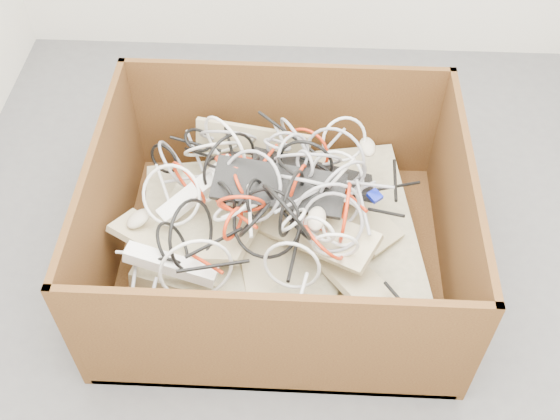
{
  "coord_description": "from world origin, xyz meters",
  "views": [
    {
      "loc": [
        -0.06,
        -1.47,
        2.11
      ],
      "look_at": [
        -0.13,
        0.1,
        0.3
      ],
      "focal_mm": 42.98,
      "sensor_mm": 36.0,
      "label": 1
    }
  ],
  "objects_px": {
    "power_strip_left": "(198,190)",
    "power_strip_right": "(171,264)",
    "vga_plug": "(375,196)",
    "cardboard_box": "(275,242)"
  },
  "relations": [
    {
      "from": "vga_plug",
      "to": "power_strip_right",
      "type": "bearing_deg",
      "value": -103.67
    },
    {
      "from": "cardboard_box",
      "to": "vga_plug",
      "type": "relative_size",
      "value": 28.42
    },
    {
      "from": "cardboard_box",
      "to": "vga_plug",
      "type": "distance_m",
      "value": 0.42
    },
    {
      "from": "power_strip_left",
      "to": "vga_plug",
      "type": "height_order",
      "value": "power_strip_left"
    },
    {
      "from": "cardboard_box",
      "to": "power_strip_left",
      "type": "height_order",
      "value": "cardboard_box"
    },
    {
      "from": "power_strip_left",
      "to": "power_strip_right",
      "type": "height_order",
      "value": "power_strip_left"
    },
    {
      "from": "power_strip_left",
      "to": "power_strip_right",
      "type": "xyz_separation_m",
      "value": [
        -0.05,
        -0.33,
        -0.0
      ]
    },
    {
      "from": "vga_plug",
      "to": "cardboard_box",
      "type": "bearing_deg",
      "value": -121.44
    },
    {
      "from": "power_strip_left",
      "to": "vga_plug",
      "type": "relative_size",
      "value": 7.31
    },
    {
      "from": "cardboard_box",
      "to": "power_strip_right",
      "type": "xyz_separation_m",
      "value": [
        -0.32,
        -0.27,
        0.21
      ]
    }
  ]
}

